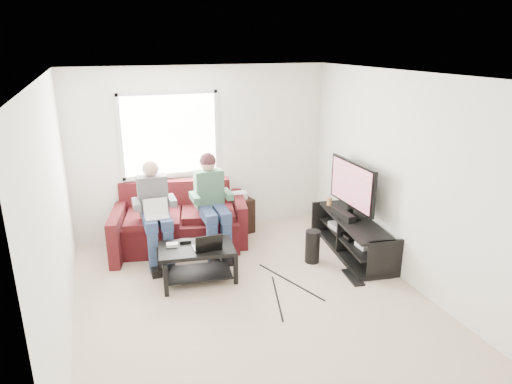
% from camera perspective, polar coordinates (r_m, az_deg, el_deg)
% --- Properties ---
extents(floor, '(4.50, 4.50, 0.00)m').
position_cam_1_polar(floor, '(5.61, -0.64, -13.13)').
color(floor, beige).
rests_on(floor, ground).
extents(ceiling, '(4.50, 4.50, 0.00)m').
position_cam_1_polar(ceiling, '(4.79, -0.75, 14.43)').
color(ceiling, white).
rests_on(ceiling, wall_back).
extents(wall_back, '(4.50, 0.00, 4.50)m').
position_cam_1_polar(wall_back, '(7.14, -6.62, 5.04)').
color(wall_back, white).
rests_on(wall_back, floor).
extents(wall_front, '(4.50, 0.00, 4.50)m').
position_cam_1_polar(wall_front, '(3.20, 12.93, -12.76)').
color(wall_front, white).
rests_on(wall_front, floor).
extents(wall_left, '(0.00, 4.50, 4.50)m').
position_cam_1_polar(wall_left, '(4.83, -23.78, -2.99)').
color(wall_left, white).
rests_on(wall_left, floor).
extents(wall_right, '(0.00, 4.50, 4.50)m').
position_cam_1_polar(wall_right, '(5.98, 17.75, 1.65)').
color(wall_right, white).
rests_on(wall_right, floor).
extents(window, '(1.48, 0.04, 1.28)m').
position_cam_1_polar(window, '(6.96, -10.71, 7.04)').
color(window, white).
rests_on(window, wall_back).
extents(sofa, '(2.16, 1.26, 0.93)m').
position_cam_1_polar(sofa, '(6.90, -9.39, -3.96)').
color(sofa, '#4C1317').
rests_on(sofa, floor).
extents(person_left, '(0.40, 0.71, 1.39)m').
position_cam_1_polar(person_left, '(6.36, -12.51, -1.95)').
color(person_left, '#324B6F').
rests_on(person_left, sofa).
extents(person_right, '(0.40, 0.71, 1.43)m').
position_cam_1_polar(person_right, '(6.49, -5.57, -0.61)').
color(person_right, '#324B6F').
rests_on(person_right, sofa).
extents(laptop_silver, '(0.37, 0.30, 0.24)m').
position_cam_1_polar(laptop_silver, '(6.21, -12.29, -2.56)').
color(laptop_silver, silver).
rests_on(laptop_silver, person_left).
extents(coffee_table, '(1.00, 0.69, 0.47)m').
position_cam_1_polar(coffee_table, '(5.87, -7.44, -7.91)').
color(coffee_table, black).
rests_on(coffee_table, floor).
extents(laptop_black, '(0.36, 0.26, 0.24)m').
position_cam_1_polar(laptop_black, '(5.72, -6.18, -5.91)').
color(laptop_black, black).
rests_on(laptop_black, coffee_table).
extents(controller_a, '(0.15, 0.12, 0.04)m').
position_cam_1_polar(controller_a, '(5.88, -10.43, -6.52)').
color(controller_a, silver).
rests_on(controller_a, coffee_table).
extents(controller_b, '(0.15, 0.11, 0.04)m').
position_cam_1_polar(controller_b, '(5.96, -8.82, -6.08)').
color(controller_b, black).
rests_on(controller_b, coffee_table).
extents(controller_c, '(0.14, 0.09, 0.04)m').
position_cam_1_polar(controller_c, '(6.01, -5.00, -5.70)').
color(controller_c, gray).
rests_on(controller_c, coffee_table).
extents(tv_stand, '(0.70, 1.68, 0.54)m').
position_cam_1_polar(tv_stand, '(6.71, 11.96, -5.67)').
color(tv_stand, black).
rests_on(tv_stand, floor).
extents(tv, '(0.12, 1.10, 0.81)m').
position_cam_1_polar(tv, '(6.53, 11.92, 0.74)').
color(tv, black).
rests_on(tv, tv_stand).
extents(soundbar, '(0.12, 0.50, 0.10)m').
position_cam_1_polar(soundbar, '(6.60, 10.81, -2.75)').
color(soundbar, black).
rests_on(soundbar, tv_stand).
extents(drink_cup, '(0.08, 0.08, 0.12)m').
position_cam_1_polar(drink_cup, '(7.06, 9.16, -1.16)').
color(drink_cup, '#B17C4C').
rests_on(drink_cup, tv_stand).
extents(console_white, '(0.30, 0.22, 0.06)m').
position_cam_1_polar(console_white, '(6.38, 13.86, -6.41)').
color(console_white, silver).
rests_on(console_white, tv_stand).
extents(console_grey, '(0.34, 0.26, 0.08)m').
position_cam_1_polar(console_grey, '(6.92, 10.72, -4.11)').
color(console_grey, gray).
rests_on(console_grey, tv_stand).
extents(console_black, '(0.38, 0.30, 0.07)m').
position_cam_1_polar(console_black, '(6.65, 12.22, -5.22)').
color(console_black, black).
rests_on(console_black, tv_stand).
extents(subwoofer, '(0.20, 0.20, 0.46)m').
position_cam_1_polar(subwoofer, '(6.39, 7.07, -6.78)').
color(subwoofer, black).
rests_on(subwoofer, floor).
extents(keyboard_floor, '(0.21, 0.46, 0.02)m').
position_cam_1_polar(keyboard_floor, '(6.15, 12.04, -10.39)').
color(keyboard_floor, black).
rests_on(keyboard_floor, floor).
extents(end_table, '(0.38, 0.38, 0.66)m').
position_cam_1_polar(end_table, '(7.31, -2.10, -2.76)').
color(end_table, black).
rests_on(end_table, floor).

